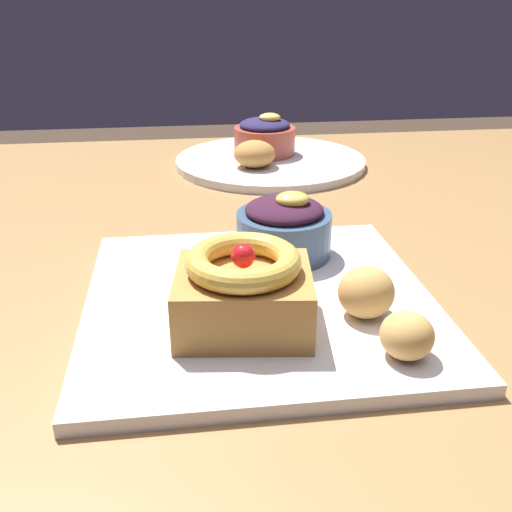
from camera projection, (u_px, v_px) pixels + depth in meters
name	position (u px, v px, depth m)	size (l,w,h in m)	color
dining_table	(234.00, 302.00, 0.71)	(1.41, 0.92, 0.73)	olive
front_plate	(259.00, 301.00, 0.51)	(0.29, 0.29, 0.01)	white
cake_slice	(243.00, 290.00, 0.45)	(0.11, 0.10, 0.07)	#B77F3D
berry_ramekin	(284.00, 228.00, 0.57)	(0.09, 0.09, 0.07)	#3D5675
fritter_front	(366.00, 292.00, 0.47)	(0.04, 0.04, 0.04)	tan
fritter_middle	(407.00, 335.00, 0.42)	(0.04, 0.04, 0.03)	tan
back_plate	(270.00, 161.00, 0.92)	(0.29, 0.29, 0.01)	white
back_ramekin	(265.00, 136.00, 0.92)	(0.10, 0.10, 0.07)	#B24C3D
back_pastry	(255.00, 154.00, 0.86)	(0.06, 0.06, 0.04)	#B77F3D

